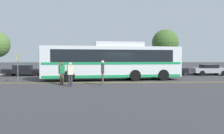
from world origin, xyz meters
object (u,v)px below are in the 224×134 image
tree_0 (165,43)px  transit_bus (112,61)px  parked_car_4 (209,70)px  bus_stop_sign (18,64)px  parked_car_3 (167,69)px  parked_car_1 (71,69)px  pedestrian_2 (70,73)px  pedestrian_1 (103,71)px  parked_car_0 (24,70)px  pedestrian_0 (62,72)px  parked_car_2 (115,69)px

tree_0 → transit_bus: bearing=-125.4°
transit_bus → parked_car_4: transit_bus is taller
bus_stop_sign → parked_car_3: bearing=-68.8°
tree_0 → parked_car_1: bearing=-154.2°
pedestrian_2 → tree_0: bearing=-154.4°
parked_car_1 → pedestrian_1: 10.13m
parked_car_0 → parked_car_3: parked_car_3 is taller
parked_car_0 → tree_0: bearing=103.5°
parked_car_1 → pedestrian_0: size_ratio=2.83×
parked_car_4 → bus_stop_sign: size_ratio=1.71×
parked_car_3 → bus_stop_sign: bus_stop_sign is taller
parked_car_0 → parked_car_4: parked_car_4 is taller
tree_0 → parked_car_4: bearing=-59.6°
parked_car_4 → pedestrian_1: size_ratio=2.22×
parked_car_1 → pedestrian_2: pedestrian_2 is taller
parked_car_0 → pedestrian_0: bearing=29.1°
pedestrian_2 → bus_stop_sign: size_ratio=0.71×
parked_car_4 → pedestrian_1: bearing=-51.8°
parked_car_4 → tree_0: tree_0 is taller
parked_car_1 → pedestrian_1: size_ratio=2.61×
parked_car_1 → parked_car_4: size_ratio=1.17×
pedestrian_1 → parked_car_0: bearing=47.1°
pedestrian_1 → tree_0: size_ratio=0.29×
bus_stop_sign → transit_bus: bearing=-81.7°
parked_car_2 → tree_0: bearing=-48.1°
parked_car_1 → parked_car_2: bearing=-84.7°
parked_car_0 → parked_car_1: 5.48m
transit_bus → parked_car_1: (-4.63, 5.49, -1.04)m
parked_car_3 → pedestrian_2: pedestrian_2 is taller
parked_car_1 → parked_car_3: size_ratio=1.03×
parked_car_0 → pedestrian_0: size_ratio=2.73×
parked_car_0 → bus_stop_sign: bearing=11.6°
pedestrian_2 → bus_stop_sign: 5.27m
pedestrian_2 → tree_0: size_ratio=0.27×
pedestrian_2 → parked_car_2: bearing=-139.1°
parked_car_3 → pedestrian_1: (-7.80, -9.64, 0.38)m
transit_bus → parked_car_0: 11.60m
parked_car_1 → pedestrian_1: bearing=-157.2°
parked_car_0 → parked_car_4: (22.10, -0.02, 0.02)m
pedestrian_0 → pedestrian_2: size_ratio=0.99×
pedestrian_2 → parked_car_0: bearing=-84.9°
transit_bus → parked_car_2: bearing=-12.6°
parked_car_1 → bus_stop_sign: (-3.19, -7.60, 0.79)m
pedestrian_0 → parked_car_3: bearing=-176.3°
transit_bus → parked_car_1: 7.26m
parked_car_3 → pedestrian_2: bearing=135.8°
pedestrian_1 → pedestrian_2: (-2.31, -0.66, -0.09)m
parked_car_3 → tree_0: 7.21m
parked_car_2 → parked_car_4: parked_car_2 is taller
parked_car_4 → tree_0: bearing=-147.7°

